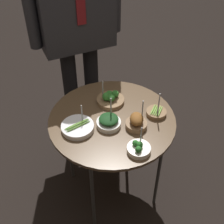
# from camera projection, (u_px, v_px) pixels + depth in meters

# --- Properties ---
(ground_plane) EXTENTS (8.00, 8.00, 0.00)m
(ground_plane) POSITION_uv_depth(u_px,v_px,m) (112.00, 188.00, 2.14)
(ground_plane) COLOR black
(serving_cart) EXTENTS (0.70, 0.70, 0.65)m
(serving_cart) POSITION_uv_depth(u_px,v_px,m) (112.00, 124.00, 1.73)
(serving_cart) COLOR brown
(serving_cart) RESTS_ON ground_plane
(bowl_spinach_front_center) EXTENTS (0.13, 0.13, 0.16)m
(bowl_spinach_front_center) POSITION_uv_depth(u_px,v_px,m) (109.00, 122.00, 1.65)
(bowl_spinach_front_center) COLOR white
(bowl_spinach_front_center) RESTS_ON serving_cart
(bowl_roast_mid_left) EXTENTS (0.11, 0.12, 0.17)m
(bowl_roast_mid_left) POSITION_uv_depth(u_px,v_px,m) (136.00, 122.00, 1.63)
(bowl_roast_mid_left) COLOR brown
(bowl_roast_mid_left) RESTS_ON serving_cart
(bowl_asparagus_back_left) EXTENTS (0.11, 0.11, 0.17)m
(bowl_asparagus_back_left) POSITION_uv_depth(u_px,v_px,m) (156.00, 112.00, 1.72)
(bowl_asparagus_back_left) COLOR brown
(bowl_asparagus_back_left) RESTS_ON serving_cart
(bowl_broccoli_front_left) EXTENTS (0.16, 0.16, 0.15)m
(bowl_broccoli_front_left) POSITION_uv_depth(u_px,v_px,m) (110.00, 98.00, 1.79)
(bowl_broccoli_front_left) COLOR brown
(bowl_broccoli_front_left) RESTS_ON serving_cart
(bowl_asparagus_near_rim) EXTENTS (0.17, 0.17, 0.13)m
(bowl_asparagus_near_rim) POSITION_uv_depth(u_px,v_px,m) (78.00, 127.00, 1.63)
(bowl_asparagus_near_rim) COLOR silver
(bowl_asparagus_near_rim) RESTS_ON serving_cart
(bowl_broccoli_back_right) EXTENTS (0.12, 0.12, 0.13)m
(bowl_broccoli_back_right) POSITION_uv_depth(u_px,v_px,m) (139.00, 148.00, 1.52)
(bowl_broccoli_back_right) COLOR silver
(bowl_broccoli_back_right) RESTS_ON serving_cart
(waiter_figure) EXTENTS (0.60, 0.23, 1.62)m
(waiter_figure) POSITION_uv_depth(u_px,v_px,m) (75.00, 12.00, 1.86)
(waiter_figure) COLOR black
(waiter_figure) RESTS_ON ground_plane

